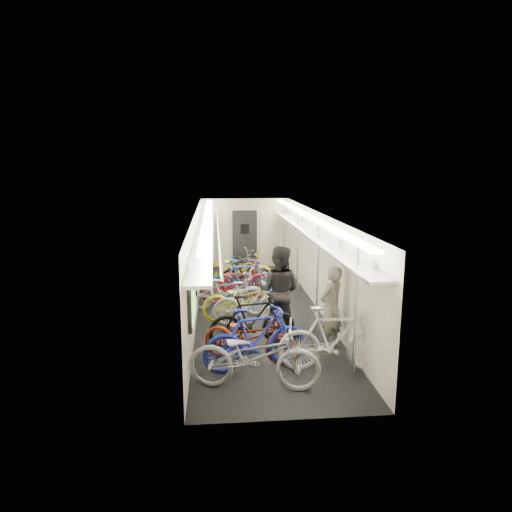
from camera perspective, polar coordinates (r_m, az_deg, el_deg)
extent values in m
plane|color=black|center=(11.39, 0.27, -6.76)|extent=(10.00, 10.00, 0.00)
plane|color=white|center=(10.89, 0.28, 5.33)|extent=(10.00, 10.00, 0.00)
plane|color=beige|center=(11.04, -7.50, -0.99)|extent=(0.00, 10.00, 10.00)
plane|color=beige|center=(11.32, 7.86, -0.70)|extent=(0.00, 10.00, 10.00)
plane|color=beige|center=(15.99, -1.43, 2.91)|extent=(3.00, 0.00, 3.00)
plane|color=beige|center=(6.32, 4.66, -10.39)|extent=(3.00, 0.00, 3.00)
cube|color=black|center=(7.93, -8.10, -5.54)|extent=(0.06, 1.10, 0.80)
cube|color=#7EC656|center=(7.93, -7.81, -5.54)|extent=(0.02, 0.96, 0.66)
cube|color=black|center=(10.06, -7.49, -1.92)|extent=(0.06, 1.10, 0.80)
cube|color=#7EC656|center=(10.05, -7.27, -1.91)|extent=(0.02, 0.96, 0.66)
cube|color=black|center=(12.21, -7.10, 0.44)|extent=(0.06, 1.10, 0.80)
cube|color=#7EC656|center=(12.20, -6.92, 0.44)|extent=(0.02, 0.96, 0.66)
cube|color=black|center=(14.37, -6.83, 2.08)|extent=(0.06, 1.10, 0.80)
cube|color=#7EC656|center=(14.37, -6.67, 2.08)|extent=(0.02, 0.96, 0.66)
cube|color=#FFE80D|center=(8.98, -7.70, -3.20)|extent=(0.02, 0.22, 0.30)
cube|color=#FFE80D|center=(11.12, -7.23, -0.37)|extent=(0.02, 0.22, 0.30)
cube|color=#FFE80D|center=(13.28, -6.92, 1.54)|extent=(0.02, 0.22, 0.30)
cube|color=black|center=(15.96, -1.41, 2.17)|extent=(0.85, 0.08, 2.00)
cube|color=#999BA0|center=(10.91, -6.44, 2.73)|extent=(0.40, 9.70, 0.05)
cube|color=#999BA0|center=(11.15, 6.85, 2.90)|extent=(0.40, 9.70, 0.05)
cylinder|color=silver|center=(10.89, -4.71, 3.28)|extent=(0.04, 9.70, 0.04)
cylinder|color=silver|center=(11.07, 5.19, 3.40)|extent=(0.04, 9.70, 0.04)
cube|color=white|center=(10.85, -6.06, 4.93)|extent=(0.18, 9.60, 0.04)
cube|color=white|center=(11.08, 6.50, 5.05)|extent=(0.18, 9.60, 0.04)
cylinder|color=silver|center=(7.71, 12.38, -6.58)|extent=(0.05, 0.05, 2.38)
cylinder|color=silver|center=(10.31, 7.74, -1.87)|extent=(0.05, 0.05, 2.38)
cylinder|color=silver|center=(12.71, 5.25, 0.68)|extent=(0.05, 0.05, 2.38)
cylinder|color=silver|center=(15.14, 3.55, 2.42)|extent=(0.05, 0.05, 2.38)
imported|color=#9C9CA0|center=(7.41, -0.20, -12.39)|extent=(2.22, 1.12, 1.11)
imported|color=#1A239E|center=(8.05, -0.02, -10.27)|extent=(1.98, 0.98, 1.15)
imported|color=maroon|center=(8.41, -0.76, -10.04)|extent=(1.90, 1.29, 0.95)
imported|color=black|center=(9.06, -0.44, -8.03)|extent=(1.84, 0.82, 1.07)
imported|color=gold|center=(10.45, -1.38, -5.52)|extent=(1.96, 0.74, 1.02)
imported|color=#BDBDBF|center=(10.30, -0.88, -5.84)|extent=(1.70, 0.66, 1.00)
imported|color=#A6A6AA|center=(11.11, -3.66, -4.28)|extent=(2.22, 1.53, 1.10)
imported|color=#1B55A7|center=(12.27, -1.59, -2.82)|extent=(1.84, 0.74, 1.08)
imported|color=maroon|center=(12.04, -2.47, -3.18)|extent=(2.11, 1.41, 1.05)
imported|color=black|center=(13.29, -1.36, -1.99)|extent=(1.65, 0.98, 0.96)
imported|color=#F3A516|center=(13.31, -2.13, -1.68)|extent=(2.20, 1.32, 1.09)
imported|color=silver|center=(8.09, 9.74, -10.23)|extent=(1.99, 0.76, 1.17)
imported|color=slate|center=(14.07, -2.72, -1.19)|extent=(1.98, 1.33, 0.98)
imported|color=gray|center=(9.06, 9.39, -6.32)|extent=(0.71, 0.68, 1.63)
imported|color=black|center=(9.54, 2.88, -4.38)|extent=(1.14, 1.04, 1.91)
cube|color=#B3111A|center=(9.89, 10.60, -2.06)|extent=(0.26, 0.15, 0.38)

